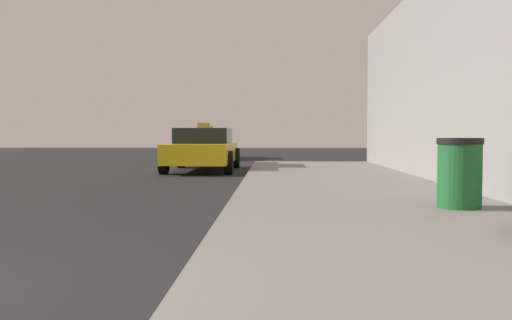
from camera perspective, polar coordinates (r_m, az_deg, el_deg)
The scene contains 4 objects.
sidewalk at distance 3.69m, azimuth 24.16°, elevation -13.76°, with size 4.00×32.00×0.15m, color gray.
trash_bin at distance 7.62m, azimuth 20.10°, elevation -1.23°, with size 0.58×0.58×0.90m.
car_yellow at distance 16.70m, azimuth -5.44°, elevation 1.13°, with size 2.00×4.52×1.43m.
car_blue at distance 24.76m, azimuth -4.91°, elevation 1.64°, with size 1.95×4.50×1.43m.
Camera 1 is at (2.64, -3.27, 1.11)m, focal length 39.09 mm.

